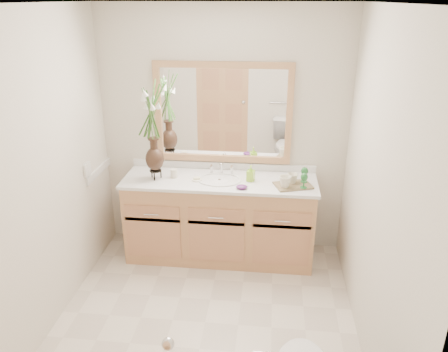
# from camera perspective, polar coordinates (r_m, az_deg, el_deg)

# --- Properties ---
(floor) EXTENTS (2.60, 2.60, 0.00)m
(floor) POSITION_cam_1_polar(r_m,az_deg,el_deg) (3.72, -2.48, -18.56)
(floor) COLOR silver
(floor) RESTS_ON ground
(ceiling) EXTENTS (2.40, 2.60, 0.02)m
(ceiling) POSITION_cam_1_polar(r_m,az_deg,el_deg) (2.81, -3.34, 21.63)
(ceiling) COLOR white
(ceiling) RESTS_ON wall_back
(wall_back) EXTENTS (2.40, 0.02, 2.40)m
(wall_back) POSITION_cam_1_polar(r_m,az_deg,el_deg) (4.28, -0.13, 5.59)
(wall_back) COLOR beige
(wall_back) RESTS_ON floor
(wall_front) EXTENTS (2.40, 0.02, 2.40)m
(wall_front) POSITION_cam_1_polar(r_m,az_deg,el_deg) (1.98, -8.97, -16.59)
(wall_front) COLOR beige
(wall_front) RESTS_ON floor
(wall_left) EXTENTS (0.02, 2.60, 2.40)m
(wall_left) POSITION_cam_1_polar(r_m,az_deg,el_deg) (3.46, -22.88, -0.39)
(wall_left) COLOR beige
(wall_left) RESTS_ON floor
(wall_right) EXTENTS (0.02, 2.60, 2.40)m
(wall_right) POSITION_cam_1_polar(r_m,az_deg,el_deg) (3.12, 19.47, -2.27)
(wall_right) COLOR beige
(wall_right) RESTS_ON floor
(vanity) EXTENTS (1.80, 0.55, 0.80)m
(vanity) POSITION_cam_1_polar(r_m,az_deg,el_deg) (4.32, -0.54, -5.71)
(vanity) COLOR tan
(vanity) RESTS_ON floor
(counter) EXTENTS (1.84, 0.57, 0.03)m
(counter) POSITION_cam_1_polar(r_m,az_deg,el_deg) (4.15, -0.56, -0.64)
(counter) COLOR white
(counter) RESTS_ON vanity
(sink) EXTENTS (0.38, 0.34, 0.23)m
(sink) POSITION_cam_1_polar(r_m,az_deg,el_deg) (4.14, -0.59, -1.23)
(sink) COLOR white
(sink) RESTS_ON counter
(mirror) EXTENTS (1.32, 0.04, 0.97)m
(mirror) POSITION_cam_1_polar(r_m,az_deg,el_deg) (4.21, -0.16, 8.18)
(mirror) COLOR white
(mirror) RESTS_ON wall_back
(switch_plate) EXTENTS (0.02, 0.12, 0.12)m
(switch_plate) POSITION_cam_1_polar(r_m,az_deg,el_deg) (4.16, -17.43, 0.85)
(switch_plate) COLOR white
(switch_plate) RESTS_ON wall_left
(door) EXTENTS (0.80, 0.03, 2.00)m
(door) POSITION_cam_1_polar(r_m,az_deg,el_deg) (2.20, -16.56, -19.39)
(door) COLOR tan
(door) RESTS_ON floor
(flower_vase) EXTENTS (0.20, 0.20, 0.83)m
(flower_vase) POSITION_cam_1_polar(r_m,az_deg,el_deg) (4.03, -9.35, 7.13)
(flower_vase) COLOR black
(flower_vase) RESTS_ON counter
(tumbler) EXTENTS (0.06, 0.06, 0.08)m
(tumbler) POSITION_cam_1_polar(r_m,az_deg,el_deg) (4.20, -6.56, 0.36)
(tumbler) COLOR silver
(tumbler) RESTS_ON counter
(soap_dish) EXTENTS (0.10, 0.10, 0.03)m
(soap_dish) POSITION_cam_1_polar(r_m,az_deg,el_deg) (4.12, -3.57, -0.45)
(soap_dish) COLOR silver
(soap_dish) RESTS_ON counter
(soap_bottle) EXTENTS (0.08, 0.08, 0.14)m
(soap_bottle) POSITION_cam_1_polar(r_m,az_deg,el_deg) (4.09, 3.51, 0.27)
(soap_bottle) COLOR #99DB33
(soap_bottle) RESTS_ON counter
(purple_dish) EXTENTS (0.13, 0.11, 0.04)m
(purple_dish) POSITION_cam_1_polar(r_m,az_deg,el_deg) (3.93, 2.33, -1.43)
(purple_dish) COLOR #5A2267
(purple_dish) RESTS_ON counter
(tray) EXTENTS (0.38, 0.31, 0.02)m
(tray) POSITION_cam_1_polar(r_m,az_deg,el_deg) (4.04, 9.01, -1.22)
(tray) COLOR brown
(tray) RESTS_ON counter
(mug_left) EXTENTS (0.12, 0.11, 0.11)m
(mug_left) POSITION_cam_1_polar(r_m,az_deg,el_deg) (3.96, 7.99, -0.68)
(mug_left) COLOR silver
(mug_left) RESTS_ON tray
(mug_right) EXTENTS (0.13, 0.13, 0.10)m
(mug_right) POSITION_cam_1_polar(r_m,az_deg,el_deg) (4.05, 8.93, -0.26)
(mug_right) COLOR silver
(mug_right) RESTS_ON tray
(goblet_front) EXTENTS (0.06, 0.06, 0.14)m
(goblet_front) POSITION_cam_1_polar(r_m,az_deg,el_deg) (3.95, 10.43, -0.23)
(goblet_front) COLOR #23692D
(goblet_front) RESTS_ON tray
(goblet_back) EXTENTS (0.06, 0.06, 0.14)m
(goblet_back) POSITION_cam_1_polar(r_m,az_deg,el_deg) (4.07, 10.48, 0.51)
(goblet_back) COLOR #23692D
(goblet_back) RESTS_ON tray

